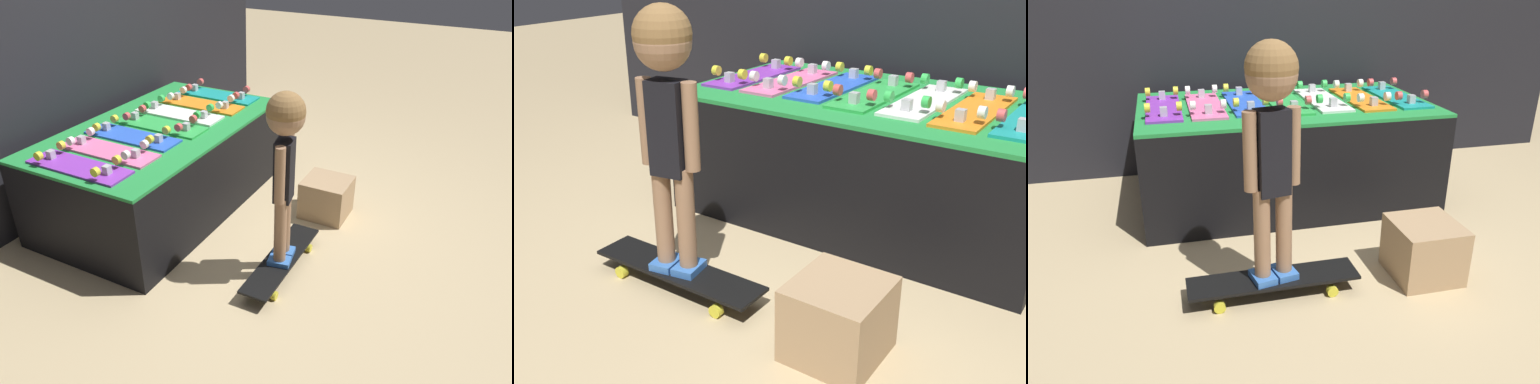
# 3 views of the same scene
# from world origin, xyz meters

# --- Properties ---
(ground_plane) EXTENTS (16.00, 16.00, 0.00)m
(ground_plane) POSITION_xyz_m (0.00, 0.00, 0.00)
(ground_plane) COLOR tan
(back_wall) EXTENTS (4.88, 0.10, 2.25)m
(back_wall) POSITION_xyz_m (0.00, 1.37, 1.13)
(back_wall) COLOR black
(back_wall) RESTS_ON ground_plane
(display_rack) EXTENTS (1.81, 1.04, 0.63)m
(display_rack) POSITION_xyz_m (0.00, 0.69, 0.32)
(display_rack) COLOR black
(display_rack) RESTS_ON ground_plane
(skateboard_purple_on_rack) EXTENTS (0.20, 0.67, 0.09)m
(skateboard_purple_on_rack) POSITION_xyz_m (-0.75, 0.70, 0.65)
(skateboard_purple_on_rack) COLOR purple
(skateboard_purple_on_rack) RESTS_ON display_rack
(skateboard_pink_on_rack) EXTENTS (0.20, 0.67, 0.09)m
(skateboard_pink_on_rack) POSITION_xyz_m (-0.50, 0.70, 0.65)
(skateboard_pink_on_rack) COLOR pink
(skateboard_pink_on_rack) RESTS_ON display_rack
(skateboard_blue_on_rack) EXTENTS (0.20, 0.67, 0.09)m
(skateboard_blue_on_rack) POSITION_xyz_m (-0.25, 0.72, 0.65)
(skateboard_blue_on_rack) COLOR blue
(skateboard_blue_on_rack) RESTS_ON display_rack
(skateboard_green_on_rack) EXTENTS (0.20, 0.67, 0.09)m
(skateboard_green_on_rack) POSITION_xyz_m (-0.00, 0.67, 0.65)
(skateboard_green_on_rack) COLOR green
(skateboard_green_on_rack) RESTS_ON display_rack
(skateboard_white_on_rack) EXTENTS (0.20, 0.67, 0.09)m
(skateboard_white_on_rack) POSITION_xyz_m (0.25, 0.69, 0.65)
(skateboard_white_on_rack) COLOR white
(skateboard_white_on_rack) RESTS_ON display_rack
(skateboard_orange_on_rack) EXTENTS (0.20, 0.67, 0.09)m
(skateboard_orange_on_rack) POSITION_xyz_m (0.50, 0.66, 0.65)
(skateboard_orange_on_rack) COLOR orange
(skateboard_orange_on_rack) RESTS_ON display_rack
(skateboard_teal_on_rack) EXTENTS (0.20, 0.67, 0.09)m
(skateboard_teal_on_rack) POSITION_xyz_m (0.75, 0.66, 0.65)
(skateboard_teal_on_rack) COLOR teal
(skateboard_teal_on_rack) RESTS_ON display_rack
(skateboard_on_floor) EXTENTS (0.79, 0.18, 0.09)m
(skateboard_on_floor) POSITION_xyz_m (-0.33, -0.43, 0.07)
(skateboard_on_floor) COLOR black
(skateboard_on_floor) RESTS_ON ground_plane
(child) EXTENTS (0.25, 0.21, 1.05)m
(child) POSITION_xyz_m (-0.33, -0.43, 0.83)
(child) COLOR #3870C6
(child) RESTS_ON skateboard_on_floor
(storage_box) EXTENTS (0.31, 0.32, 0.28)m
(storage_box) POSITION_xyz_m (0.42, -0.43, 0.14)
(storage_box) COLOR tan
(storage_box) RESTS_ON ground_plane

